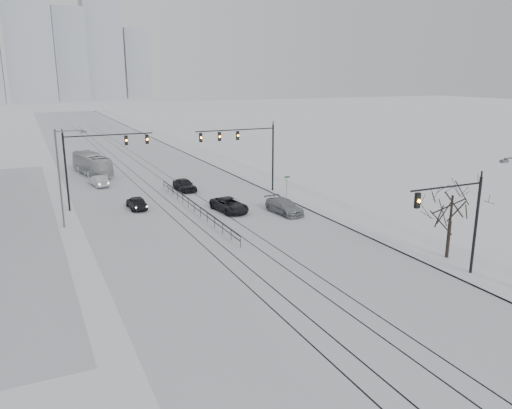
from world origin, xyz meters
The scene contains 19 objects.
ground centered at (0.00, 0.00, 0.00)m, with size 500.00×500.00×0.00m, color white.
road centered at (0.00, 60.00, 0.01)m, with size 22.00×260.00×0.02m, color silver.
sidewalk_east centered at (13.50, 60.00, 0.08)m, with size 5.00×260.00×0.16m, color white.
curb centered at (11.05, 60.00, 0.06)m, with size 0.10×260.00×0.12m, color gray.
tram_rails centered at (0.00, 40.00, 0.02)m, with size 5.30×180.00×0.01m.
skyline centered at (5.02, 273.63, 30.65)m, with size 96.00×48.00×72.00m.
traffic_mast_near centered at (10.79, 6.00, 4.56)m, with size 6.10×0.37×7.00m.
traffic_mast_ne centered at (8.15, 34.99, 5.76)m, with size 9.60×0.37×8.00m.
traffic_mast_nw centered at (-8.52, 36.00, 5.57)m, with size 9.10×0.37×8.00m.
street_light_west centered at (-12.20, 30.00, 5.21)m, with size 2.73×0.25×9.00m.
bare_tree centered at (13.20, 9.00, 4.49)m, with size 4.40×4.40×6.10m.
median_fence centered at (0.00, 30.00, 0.53)m, with size 0.06×24.00×1.00m.
street_sign centered at (11.80, 32.00, 1.61)m, with size 0.70×0.06×2.40m.
sedan_sb_inner centered at (-5.04, 33.76, 0.69)m, with size 1.63×4.05×1.38m, color black.
sedan_sb_outer centered at (-7.01, 46.78, 0.71)m, with size 1.51×4.33×1.43m, color silver.
sedan_nb_front centered at (3.34, 28.68, 0.71)m, with size 2.34×5.07×1.41m, color black.
sedan_nb_right centered at (8.11, 25.69, 0.73)m, with size 2.05×5.05×1.47m, color gray.
sedan_nb_far centered at (2.00, 39.79, 0.74)m, with size 1.75×4.35×1.48m, color black.
box_truck centered at (-6.78, 54.92, 1.49)m, with size 2.50×10.67×2.97m, color #B5B8BA.
Camera 1 is at (-14.99, -17.24, 13.57)m, focal length 35.00 mm.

